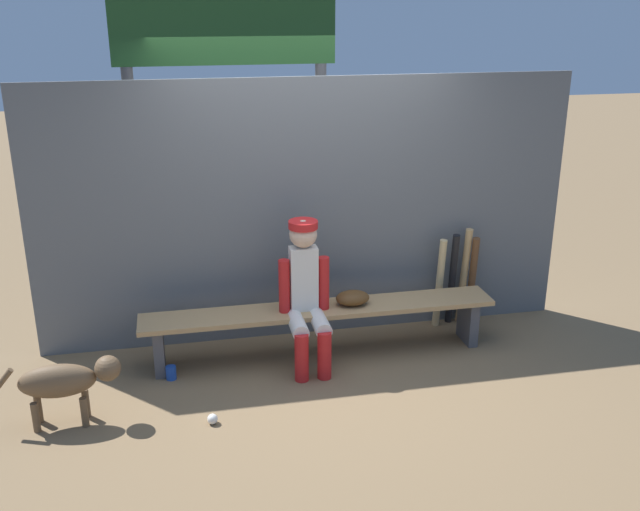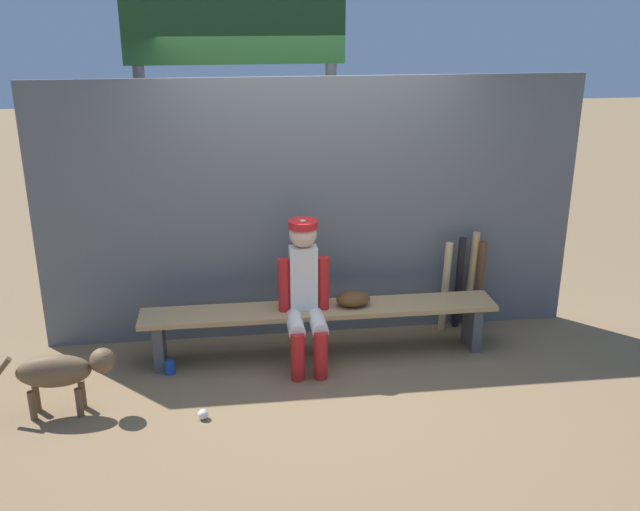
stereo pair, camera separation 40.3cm
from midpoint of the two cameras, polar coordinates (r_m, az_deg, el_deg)
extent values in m
plane|color=brown|center=(6.05, -1.93, -7.91)|extent=(30.00, 30.00, 0.00)
cube|color=#595E63|center=(6.05, -2.81, 3.49)|extent=(4.57, 0.03, 2.23)
cube|color=tan|center=(5.87, -1.97, -4.35)|extent=(2.91, 0.36, 0.04)
cube|color=#4C4C51|center=(5.90, -14.61, -7.19)|extent=(0.08, 0.29, 0.39)
cube|color=#4C4C51|center=(6.29, 9.88, -5.09)|extent=(0.08, 0.29, 0.39)
cube|color=silver|center=(5.74, -3.33, -1.86)|extent=(0.22, 0.13, 0.53)
sphere|color=beige|center=(5.61, -3.40, 1.70)|extent=(0.22, 0.22, 0.22)
cylinder|color=red|center=(5.58, -3.42, 2.45)|extent=(0.23, 0.23, 0.06)
cylinder|color=silver|center=(5.67, -3.88, -5.48)|extent=(0.13, 0.38, 0.13)
cylinder|color=red|center=(5.59, -3.55, -8.12)|extent=(0.11, 0.11, 0.39)
cylinder|color=red|center=(5.72, -4.87, -2.52)|extent=(0.09, 0.09, 0.45)
cylinder|color=silver|center=(5.70, -2.08, -5.34)|extent=(0.13, 0.38, 0.13)
cylinder|color=red|center=(5.62, -1.72, -7.95)|extent=(0.11, 0.11, 0.39)
cylinder|color=red|center=(5.76, -1.71, -2.28)|extent=(0.09, 0.09, 0.45)
ellipsoid|color=#593819|center=(5.88, 0.64, -3.42)|extent=(0.28, 0.20, 0.12)
cylinder|color=tan|center=(6.42, 7.70, -2.24)|extent=(0.08, 0.14, 0.84)
cylinder|color=black|center=(6.47, 8.72, -1.91)|extent=(0.10, 0.19, 0.88)
cylinder|color=tan|center=(6.52, 9.63, -1.64)|extent=(0.08, 0.15, 0.91)
cylinder|color=brown|center=(6.55, 10.27, -1.97)|extent=(0.09, 0.17, 0.83)
sphere|color=white|center=(5.22, -10.78, -12.68)|extent=(0.07, 0.07, 0.07)
cylinder|color=#1E47AD|center=(5.82, -13.72, -9.07)|extent=(0.08, 0.08, 0.11)
cylinder|color=silver|center=(5.89, -3.16, -3.47)|extent=(0.08, 0.08, 0.11)
cylinder|color=#3F3F42|center=(6.68, -15.95, 4.49)|extent=(0.10, 0.10, 2.26)
cylinder|color=#3F3F42|center=(6.76, -1.65, 5.42)|extent=(0.10, 0.10, 2.26)
cube|color=#1E471E|center=(6.46, -9.51, 18.28)|extent=(1.91, 0.08, 0.81)
ellipsoid|color=brown|center=(5.36, -22.22, -9.25)|extent=(0.52, 0.20, 0.24)
sphere|color=brown|center=(5.28, -18.65, -8.52)|extent=(0.18, 0.18, 0.18)
cylinder|color=brown|center=(5.42, -25.85, -8.90)|extent=(0.15, 0.04, 0.16)
cylinder|color=brown|center=(5.49, -20.14, -10.99)|extent=(0.05, 0.05, 0.22)
cylinder|color=brown|center=(5.39, -20.30, -11.63)|extent=(0.05, 0.05, 0.22)
cylinder|color=brown|center=(5.56, -23.46, -11.10)|extent=(0.05, 0.05, 0.22)
cylinder|color=brown|center=(5.45, -23.69, -11.73)|extent=(0.05, 0.05, 0.22)
camera|label=1|loc=(0.20, -92.03, -0.73)|focal=40.29mm
camera|label=2|loc=(0.20, 87.97, 0.73)|focal=40.29mm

